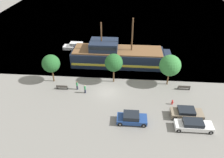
{
  "coord_description": "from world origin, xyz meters",
  "views": [
    {
      "loc": [
        2.91,
        -28.68,
        21.41
      ],
      "look_at": [
        0.51,
        2.0,
        1.2
      ],
      "focal_mm": 35.0,
      "sensor_mm": 36.0,
      "label": 1
    }
  ],
  "objects_px": {
    "pirate_ship": "(117,56)",
    "parked_car_curb_mid": "(132,118)",
    "parked_car_curb_rear": "(194,125)",
    "moored_boat_dockside": "(78,47)",
    "bench_promenade_west": "(184,87)",
    "pedestrian_walking_near": "(85,89)",
    "pedestrian_walking_far": "(77,85)",
    "parked_car_curb_front": "(187,113)",
    "bench_promenade_east": "(62,87)",
    "fire_hydrant": "(172,102)"
  },
  "relations": [
    {
      "from": "pirate_ship",
      "to": "parked_car_curb_rear",
      "type": "relative_size",
      "value": 3.87
    },
    {
      "from": "moored_boat_dockside",
      "to": "bench_promenade_east",
      "type": "relative_size",
      "value": 3.7
    },
    {
      "from": "parked_car_curb_front",
      "to": "pedestrian_walking_near",
      "type": "height_order",
      "value": "pedestrian_walking_near"
    },
    {
      "from": "bench_promenade_west",
      "to": "pedestrian_walking_near",
      "type": "distance_m",
      "value": 16.31
    },
    {
      "from": "parked_car_curb_rear",
      "to": "pedestrian_walking_far",
      "type": "distance_m",
      "value": 18.72
    },
    {
      "from": "parked_car_curb_front",
      "to": "pedestrian_walking_far",
      "type": "relative_size",
      "value": 2.82
    },
    {
      "from": "bench_promenade_west",
      "to": "pedestrian_walking_near",
      "type": "height_order",
      "value": "pedestrian_walking_near"
    },
    {
      "from": "pirate_ship",
      "to": "pedestrian_walking_near",
      "type": "distance_m",
      "value": 11.11
    },
    {
      "from": "pirate_ship",
      "to": "parked_car_curb_rear",
      "type": "bearing_deg",
      "value": -56.61
    },
    {
      "from": "pedestrian_walking_far",
      "to": "pirate_ship",
      "type": "bearing_deg",
      "value": 56.87
    },
    {
      "from": "fire_hydrant",
      "to": "pedestrian_walking_near",
      "type": "relative_size",
      "value": 0.5
    },
    {
      "from": "bench_promenade_east",
      "to": "pedestrian_walking_near",
      "type": "height_order",
      "value": "pedestrian_walking_near"
    },
    {
      "from": "parked_car_curb_rear",
      "to": "fire_hydrant",
      "type": "bearing_deg",
      "value": 111.69
    },
    {
      "from": "pedestrian_walking_near",
      "to": "fire_hydrant",
      "type": "bearing_deg",
      "value": -7.54
    },
    {
      "from": "pedestrian_walking_near",
      "to": "pirate_ship",
      "type": "bearing_deg",
      "value": 65.81
    },
    {
      "from": "parked_car_curb_rear",
      "to": "pedestrian_walking_far",
      "type": "height_order",
      "value": "pedestrian_walking_far"
    },
    {
      "from": "parked_car_curb_mid",
      "to": "bench_promenade_east",
      "type": "xyz_separation_m",
      "value": [
        -11.54,
        6.81,
        -0.28
      ]
    },
    {
      "from": "bench_promenade_west",
      "to": "parked_car_curb_front",
      "type": "bearing_deg",
      "value": -98.38
    },
    {
      "from": "fire_hydrant",
      "to": "bench_promenade_east",
      "type": "relative_size",
      "value": 0.41
    },
    {
      "from": "bench_promenade_west",
      "to": "pedestrian_walking_near",
      "type": "xyz_separation_m",
      "value": [
        -16.16,
        -2.17,
        0.32
      ]
    },
    {
      "from": "parked_car_curb_front",
      "to": "parked_car_curb_rear",
      "type": "bearing_deg",
      "value": -79.33
    },
    {
      "from": "parked_car_curb_rear",
      "to": "bench_promenade_west",
      "type": "height_order",
      "value": "parked_car_curb_rear"
    },
    {
      "from": "pedestrian_walking_far",
      "to": "fire_hydrant",
      "type": "bearing_deg",
      "value": -10.04
    },
    {
      "from": "pirate_ship",
      "to": "pedestrian_walking_near",
      "type": "xyz_separation_m",
      "value": [
        -4.53,
        -10.09,
        -1.06
      ]
    },
    {
      "from": "parked_car_curb_front",
      "to": "parked_car_curb_mid",
      "type": "distance_m",
      "value": 7.84
    },
    {
      "from": "pirate_ship",
      "to": "parked_car_curb_mid",
      "type": "xyz_separation_m",
      "value": [
        3.0,
        -16.2,
        -1.1
      ]
    },
    {
      "from": "parked_car_curb_front",
      "to": "bench_promenade_east",
      "type": "distance_m",
      "value": 19.88
    },
    {
      "from": "pirate_ship",
      "to": "parked_car_curb_mid",
      "type": "distance_m",
      "value": 16.51
    },
    {
      "from": "bench_promenade_west",
      "to": "parked_car_curb_rear",
      "type": "bearing_deg",
      "value": -93.5
    },
    {
      "from": "pirate_ship",
      "to": "parked_car_curb_rear",
      "type": "height_order",
      "value": "pirate_ship"
    },
    {
      "from": "pirate_ship",
      "to": "pedestrian_walking_far",
      "type": "xyz_separation_m",
      "value": [
        -6.01,
        -9.22,
        -1.04
      ]
    },
    {
      "from": "parked_car_curb_mid",
      "to": "fire_hydrant",
      "type": "distance_m",
      "value": 7.5
    },
    {
      "from": "moored_boat_dockside",
      "to": "pedestrian_walking_near",
      "type": "distance_m",
      "value": 16.82
    },
    {
      "from": "parked_car_curb_mid",
      "to": "pedestrian_walking_far",
      "type": "relative_size",
      "value": 2.61
    },
    {
      "from": "pirate_ship",
      "to": "bench_promenade_east",
      "type": "distance_m",
      "value": 12.77
    },
    {
      "from": "moored_boat_dockside",
      "to": "pedestrian_walking_near",
      "type": "bearing_deg",
      "value": -74.37
    },
    {
      "from": "parked_car_curb_mid",
      "to": "bench_promenade_west",
      "type": "distance_m",
      "value": 11.97
    },
    {
      "from": "parked_car_curb_rear",
      "to": "moored_boat_dockside",
      "type": "bearing_deg",
      "value": 131.31
    },
    {
      "from": "pirate_ship",
      "to": "bench_promenade_west",
      "type": "height_order",
      "value": "pirate_ship"
    },
    {
      "from": "bench_promenade_west",
      "to": "bench_promenade_east",
      "type": "bearing_deg",
      "value": -175.81
    },
    {
      "from": "parked_car_curb_mid",
      "to": "pedestrian_walking_far",
      "type": "bearing_deg",
      "value": 142.21
    },
    {
      "from": "bench_promenade_west",
      "to": "fire_hydrant",
      "type": "bearing_deg",
      "value": -122.16
    },
    {
      "from": "moored_boat_dockside",
      "to": "parked_car_curb_rear",
      "type": "bearing_deg",
      "value": -48.69
    },
    {
      "from": "fire_hydrant",
      "to": "bench_promenade_west",
      "type": "distance_m",
      "value": 4.7
    },
    {
      "from": "pirate_ship",
      "to": "parked_car_curb_front",
      "type": "distance_m",
      "value": 18.06
    },
    {
      "from": "moored_boat_dockside",
      "to": "bench_promenade_west",
      "type": "height_order",
      "value": "moored_boat_dockside"
    },
    {
      "from": "moored_boat_dockside",
      "to": "fire_hydrant",
      "type": "height_order",
      "value": "moored_boat_dockside"
    },
    {
      "from": "pirate_ship",
      "to": "bench_promenade_west",
      "type": "xyz_separation_m",
      "value": [
        11.63,
        -7.92,
        -1.38
      ]
    },
    {
      "from": "parked_car_curb_front",
      "to": "bench_promenade_west",
      "type": "relative_size",
      "value": 2.26
    },
    {
      "from": "bench_promenade_west",
      "to": "moored_boat_dockside",
      "type": "bearing_deg",
      "value": 145.87
    }
  ]
}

